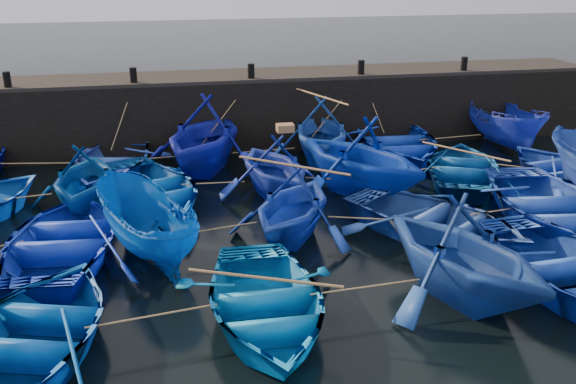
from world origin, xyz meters
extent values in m
plane|color=black|center=(0.00, 0.00, 0.00)|extent=(120.00, 120.00, 0.00)
cube|color=black|center=(0.00, 10.50, 1.25)|extent=(26.00, 2.50, 2.50)
cube|color=black|center=(0.00, 10.50, 2.56)|extent=(26.00, 2.50, 0.12)
cylinder|color=black|center=(-8.00, 9.60, 2.87)|extent=(0.24, 0.24, 0.50)
cylinder|color=black|center=(-4.00, 9.60, 2.87)|extent=(0.24, 0.24, 0.50)
cylinder|color=black|center=(0.00, 9.60, 2.87)|extent=(0.24, 0.24, 0.50)
cylinder|color=black|center=(4.00, 9.60, 2.87)|extent=(0.24, 0.24, 0.50)
cylinder|color=black|center=(8.00, 9.60, 2.87)|extent=(0.24, 0.24, 0.50)
imported|color=#2646B6|center=(-4.90, 7.48, 0.51)|extent=(4.44, 5.51, 1.01)
imported|color=#0F169E|center=(-1.88, 7.57, 1.25)|extent=(5.69, 6.02, 2.51)
imported|color=#1B49B5|center=(2.04, 7.72, 1.12)|extent=(4.40, 4.87, 2.24)
imported|color=#0A2799|center=(4.78, 7.81, 0.58)|extent=(4.33, 5.81, 1.15)
imported|color=#1B2B99|center=(9.02, 8.04, 0.88)|extent=(1.78, 4.59, 1.77)
imported|color=navy|center=(-5.36, 4.75, 0.97)|extent=(3.52, 3.98, 1.94)
imported|color=blue|center=(-3.66, 4.80, 0.53)|extent=(5.17, 6.03, 1.06)
imported|color=navy|center=(-0.08, 4.69, 0.98)|extent=(3.91, 4.31, 1.97)
imported|color=#0328A6|center=(2.41, 4.41, 1.22)|extent=(5.77, 6.01, 2.44)
imported|color=navy|center=(5.89, 4.84, 0.48)|extent=(4.99, 5.64, 0.97)
imported|color=#17379A|center=(8.90, 3.98, 0.49)|extent=(3.97, 5.11, 0.97)
imported|color=#102DD0|center=(-5.56, 1.65, 0.53)|extent=(4.15, 5.46, 1.07)
imported|color=#00429D|center=(-3.75, 1.33, 0.81)|extent=(3.03, 4.50, 1.63)
imported|color=#1334A7|center=(-0.20, 1.67, 0.96)|extent=(4.59, 4.75, 1.91)
imported|color=navy|center=(3.34, 1.08, 0.51)|extent=(5.69, 6.01, 1.01)
imported|color=#1C41BD|center=(6.55, 1.25, 0.57)|extent=(4.66, 5.98, 1.14)
imported|color=#003D8F|center=(-5.68, -2.38, 0.53)|extent=(4.99, 5.93, 1.05)
imported|color=#0466BD|center=(-1.53, -2.04, 0.49)|extent=(3.46, 4.76, 0.97)
imported|color=navy|center=(2.55, -1.89, 1.12)|extent=(4.94, 5.28, 2.23)
imported|color=#10349A|center=(4.98, -2.12, 0.55)|extent=(4.08, 5.49, 1.09)
cube|color=brown|center=(0.22, 4.69, 2.07)|extent=(0.48, 0.37, 0.21)
cylinder|color=tan|center=(-7.23, 7.73, 0.55)|extent=(2.87, 0.53, 0.04)
cylinder|color=tan|center=(-3.39, 7.53, 0.55)|extent=(1.22, 0.13, 0.04)
cylinder|color=tan|center=(0.08, 7.65, 0.55)|extent=(2.12, 0.19, 0.04)
cylinder|color=tan|center=(3.41, 7.77, 0.55)|extent=(0.94, 0.12, 0.04)
cylinder|color=tan|center=(6.90, 7.93, 0.55)|extent=(2.44, 0.27, 0.04)
cylinder|color=tan|center=(-6.86, 4.66, 0.55)|extent=(1.21, 0.23, 0.04)
cylinder|color=tan|center=(-4.51, 4.78, 0.55)|extent=(0.12, 0.08, 0.04)
cylinder|color=tan|center=(-1.87, 4.75, 0.55)|extent=(1.79, 0.14, 0.04)
cylinder|color=tan|center=(1.17, 4.55, 0.55)|extent=(0.70, 0.31, 0.04)
cylinder|color=tan|center=(4.15, 4.63, 0.55)|extent=(1.68, 0.47, 0.04)
cylinder|color=tan|center=(7.39, 4.41, 0.55)|extent=(1.23, 0.89, 0.04)
cylinder|color=tan|center=(-4.65, 1.49, 0.55)|extent=(0.05, 0.32, 0.04)
cylinder|color=tan|center=(-1.97, 1.50, 0.55)|extent=(1.75, 0.38, 0.04)
cylinder|color=tan|center=(1.57, 1.37, 0.55)|extent=(1.75, 0.63, 0.04)
cylinder|color=tan|center=(4.94, 1.17, 0.55)|extent=(1.42, 0.21, 0.04)
cylinder|color=tan|center=(-3.60, -2.21, 0.55)|extent=(2.36, 0.38, 0.04)
cylinder|color=tan|center=(0.51, -1.96, 0.55)|extent=(2.28, 0.19, 0.04)
cylinder|color=tan|center=(3.77, -2.00, 0.55)|extent=(0.64, 0.27, 0.04)
cylinder|color=tan|center=(-4.45, 9.09, 1.58)|extent=(0.95, 0.86, 2.09)
cylinder|color=tan|center=(-0.94, 9.14, 1.58)|extent=(1.91, 0.77, 2.10)
cylinder|color=tan|center=(3.02, 9.21, 1.58)|extent=(1.99, 0.62, 2.10)
cylinder|color=tan|center=(4.39, 9.26, 1.58)|extent=(0.83, 0.54, 2.08)
cylinder|color=tan|center=(8.51, 9.37, 1.58)|extent=(1.06, 0.30, 2.09)
cylinder|color=#99724C|center=(2.04, 7.72, 2.27)|extent=(1.08, 2.84, 0.06)
cylinder|color=#99724C|center=(5.89, 4.84, 1.00)|extent=(1.77, 2.49, 0.06)
cylinder|color=#99724C|center=(-0.20, 1.67, 1.94)|extent=(2.34, 1.97, 0.06)
cylinder|color=#99724C|center=(-1.53, -2.04, 1.00)|extent=(2.74, 1.32, 0.06)
camera|label=1|loc=(-3.23, -12.57, 6.67)|focal=40.00mm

